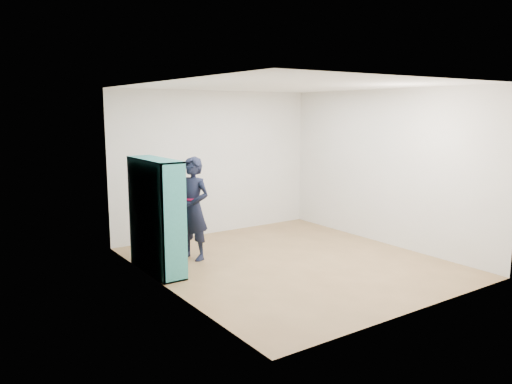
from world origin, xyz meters
TOP-DOWN VIEW (x-y plane):
  - floor at (0.00, 0.00)m, footprint 4.50×4.50m
  - ceiling at (0.00, 0.00)m, footprint 4.50×4.50m
  - wall_left at (-2.00, 0.00)m, footprint 0.02×4.50m
  - wall_right at (2.00, 0.00)m, footprint 0.02×4.50m
  - wall_back at (0.00, 2.25)m, footprint 4.00×0.02m
  - wall_front at (0.00, -2.25)m, footprint 4.00×0.02m
  - bookshelf at (-1.84, 0.74)m, footprint 0.35×1.20m
  - person at (-1.12, 0.98)m, footprint 0.57×0.67m
  - smartphone at (-1.28, 1.01)m, footprint 0.04×0.07m

SIDE VIEW (x-z plane):
  - floor at x=0.00m, z-range 0.00..0.00m
  - bookshelf at x=-1.84m, z-range -0.02..1.58m
  - person at x=-1.12m, z-range 0.00..1.57m
  - smartphone at x=-1.28m, z-range 0.83..0.95m
  - wall_left at x=-2.00m, z-range 0.00..2.60m
  - wall_right at x=2.00m, z-range 0.00..2.60m
  - wall_back at x=0.00m, z-range 0.00..2.60m
  - wall_front at x=0.00m, z-range 0.00..2.60m
  - ceiling at x=0.00m, z-range 2.60..2.60m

